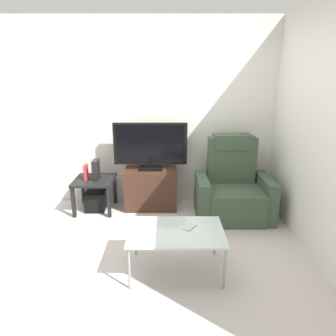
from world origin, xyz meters
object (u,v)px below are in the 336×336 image
object	(u,v)px
tv_stand	(151,188)
cell_phone	(189,227)
book_upright	(85,172)
game_console	(95,169)
coffee_table	(176,233)
side_table	(94,184)
recliner_armchair	(232,189)
television	(150,145)
subwoofer_box	(95,201)

from	to	relation	value
tv_stand	cell_phone	xyz separation A→B (m)	(0.46, -1.43, 0.15)
book_upright	tv_stand	bearing A→B (deg)	7.56
game_console	coffee_table	size ratio (longest dim) A/B	0.30
side_table	coffee_table	world-z (taller)	side_table
game_console	cell_phone	bearing A→B (deg)	-48.20
cell_phone	coffee_table	bearing A→B (deg)	-123.57
tv_stand	recliner_armchair	bearing A→B (deg)	-13.08
tv_stand	game_console	world-z (taller)	game_console
television	side_table	distance (m)	0.95
recliner_armchair	cell_phone	bearing A→B (deg)	-120.86
tv_stand	television	size ratio (longest dim) A/B	0.72
recliner_armchair	book_upright	xyz separation A→B (m)	(-2.00, 0.14, 0.20)
cell_phone	book_upright	bearing A→B (deg)	168.59
subwoofer_box	game_console	size ratio (longest dim) A/B	1.01
recliner_armchair	coffee_table	xyz separation A→B (m)	(-0.79, -1.23, 0.03)
subwoofer_box	tv_stand	bearing A→B (deg)	7.07
book_upright	recliner_armchair	bearing A→B (deg)	-4.06
coffee_table	television	bearing A→B (deg)	102.02
television	coffee_table	distance (m)	1.63
tv_stand	recliner_armchair	size ratio (longest dim) A/B	0.68
book_upright	subwoofer_box	bearing A→B (deg)	11.31
subwoofer_box	recliner_armchair	bearing A→B (deg)	-4.87
side_table	cell_phone	world-z (taller)	side_table
cell_phone	subwoofer_box	bearing A→B (deg)	165.94
subwoofer_box	cell_phone	xyz separation A→B (m)	(1.24, -1.34, 0.30)
tv_stand	subwoofer_box	world-z (taller)	tv_stand
tv_stand	side_table	distance (m)	0.80
tv_stand	side_table	world-z (taller)	tv_stand
recliner_armchair	game_console	xyz separation A→B (m)	(-1.87, 0.17, 0.23)
side_table	book_upright	bearing A→B (deg)	-168.69
subwoofer_box	side_table	bearing A→B (deg)	-45.00
side_table	subwoofer_box	world-z (taller)	side_table
television	cell_phone	size ratio (longest dim) A/B	6.77
television	game_console	world-z (taller)	television
tv_stand	recliner_armchair	world-z (taller)	recliner_armchair
side_table	tv_stand	bearing A→B (deg)	7.07
book_upright	cell_phone	bearing A→B (deg)	-44.52
tv_stand	game_console	bearing A→B (deg)	-173.35
cell_phone	television	bearing A→B (deg)	140.50
television	recliner_armchair	world-z (taller)	television
tv_stand	game_console	xyz separation A→B (m)	(-0.75, -0.09, 0.31)
game_console	cell_phone	distance (m)	1.81
side_table	game_console	bearing A→B (deg)	15.95
game_console	coffee_table	xyz separation A→B (m)	(1.07, -1.40, -0.19)
television	side_table	world-z (taller)	television
side_table	subwoofer_box	bearing A→B (deg)	135.00
recliner_armchair	game_console	size ratio (longest dim) A/B	3.99
book_upright	coffee_table	bearing A→B (deg)	-48.74
tv_stand	cell_phone	bearing A→B (deg)	-72.40
coffee_table	side_table	bearing A→B (deg)	128.41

